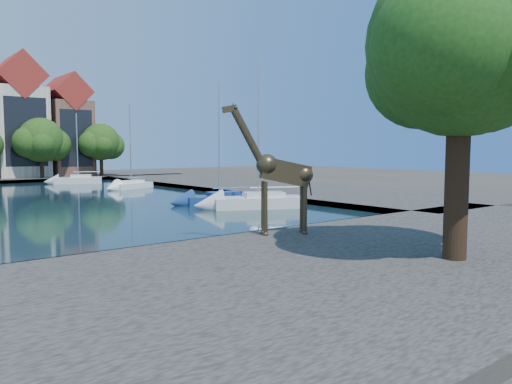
{
  "coord_description": "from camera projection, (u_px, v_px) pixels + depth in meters",
  "views": [
    {
      "loc": [
        -8.59,
        -18.13,
        4.34
      ],
      "look_at": [
        5.3,
        -0.62,
        2.39
      ],
      "focal_mm": 35.0,
      "sensor_mm": 36.0,
      "label": 1
    }
  ],
  "objects": [
    {
      "name": "ground",
      "position": [
        142.0,
        258.0,
        19.85
      ],
      "size": [
        160.0,
        160.0,
        0.0
      ],
      "primitive_type": "plane",
      "color": "#38332B",
      "rests_on": "ground"
    },
    {
      "name": "water_basin",
      "position": [
        5.0,
        204.0,
        38.58
      ],
      "size": [
        38.0,
        50.0,
        0.08
      ],
      "primitive_type": "cube",
      "color": "black",
      "rests_on": "ground"
    },
    {
      "name": "near_quay",
      "position": [
        250.0,
        291.0,
        14.37
      ],
      "size": [
        50.0,
        14.0,
        0.5
      ],
      "primitive_type": "cube",
      "color": "#4E4A43",
      "rests_on": "ground"
    },
    {
      "name": "right_quay",
      "position": [
        257.0,
        186.0,
        54.04
      ],
      "size": [
        14.0,
        52.0,
        0.5
      ],
      "primitive_type": "cube",
      "color": "#4E4A43",
      "rests_on": "ground"
    },
    {
      "name": "plane_tree",
      "position": [
        463.0,
        50.0,
        16.87
      ],
      "size": [
        8.32,
        6.4,
        10.62
      ],
      "color": "#332114",
      "rests_on": "near_quay"
    },
    {
      "name": "townhouse_east_mid",
      "position": [
        17.0,
        121.0,
        68.11
      ],
      "size": [
        6.43,
        9.18,
        16.65
      ],
      "color": "beige",
      "rests_on": "far_quay"
    },
    {
      "name": "townhouse_east_end",
      "position": [
        66.0,
        129.0,
        72.22
      ],
      "size": [
        5.44,
        9.18,
        14.43
      ],
      "color": "brown",
      "rests_on": "far_quay"
    },
    {
      "name": "far_tree_east",
      "position": [
        42.0,
        142.0,
        65.06
      ],
      "size": [
        7.54,
        5.8,
        7.84
      ],
      "color": "#332114",
      "rests_on": "far_quay"
    },
    {
      "name": "far_tree_far_east",
      "position": [
        101.0,
        143.0,
        70.02
      ],
      "size": [
        6.76,
        5.2,
        7.36
      ],
      "color": "#332114",
      "rests_on": "far_quay"
    },
    {
      "name": "giraffe_statue",
      "position": [
        279.0,
        172.0,
        22.21
      ],
      "size": [
        3.76,
        2.16,
        5.74
      ],
      "color": "#3E321F",
      "rests_on": "near_quay"
    },
    {
      "name": "sailboat_right_a",
      "position": [
        258.0,
        199.0,
        35.75
      ],
      "size": [
        6.84,
        4.77,
        10.85
      ],
      "color": "silver",
      "rests_on": "water_basin"
    },
    {
      "name": "sailboat_right_b",
      "position": [
        219.0,
        197.0,
        38.63
      ],
      "size": [
        5.85,
        2.97,
        9.36
      ],
      "color": "navy",
      "rests_on": "water_basin"
    },
    {
      "name": "sailboat_right_c",
      "position": [
        131.0,
        184.0,
        53.19
      ],
      "size": [
        5.39,
        3.75,
        8.9
      ],
      "color": "white",
      "rests_on": "water_basin"
    },
    {
      "name": "sailboat_right_d",
      "position": [
        78.0,
        179.0,
        60.46
      ],
      "size": [
        5.76,
        3.88,
        8.47
      ],
      "color": "silver",
      "rests_on": "water_basin"
    }
  ]
}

